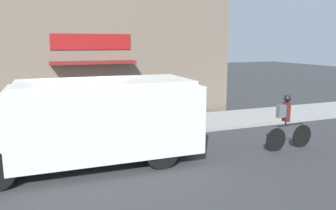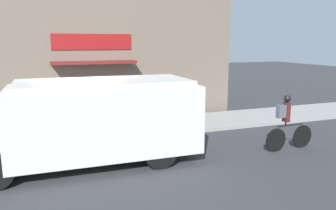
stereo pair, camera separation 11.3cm
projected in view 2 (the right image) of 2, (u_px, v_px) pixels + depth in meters
The scene contains 6 objects.
ground_plane at pixel (83, 145), 9.93m from camera, with size 70.00×70.00×0.00m, color #38383A.
sidewalk at pixel (79, 133), 11.02m from camera, with size 28.00×2.41×0.12m.
storefront at pixel (72, 58), 12.02m from camera, with size 13.17×0.83×4.99m.
school_bus at pixel (90, 120), 8.26m from camera, with size 5.98×2.65×2.14m.
cyclist at pixel (287, 124), 9.35m from camera, with size 1.66×0.20×1.62m.
trash_bin at pixel (3, 125), 10.19m from camera, with size 0.48×0.48×0.83m.
Camera 2 is at (-0.88, -9.83, 3.06)m, focal length 35.00 mm.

